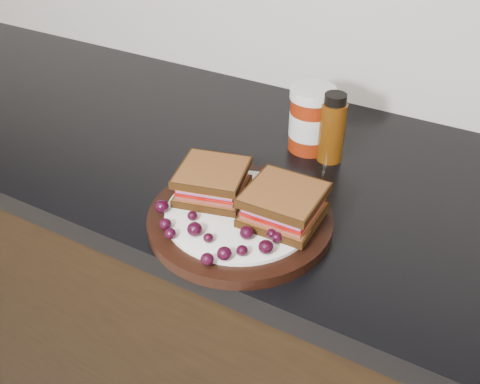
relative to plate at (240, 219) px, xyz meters
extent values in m
cube|color=black|center=(-0.24, 0.18, -0.48)|extent=(3.96, 0.58, 0.86)
cube|color=black|center=(-0.24, 0.18, -0.03)|extent=(3.98, 0.60, 0.04)
cylinder|color=black|center=(0.00, 0.00, 0.00)|extent=(0.28, 0.28, 0.02)
ellipsoid|color=black|center=(-0.10, -0.06, 0.03)|extent=(0.02, 0.02, 0.02)
ellipsoid|color=black|center=(-0.05, -0.05, 0.02)|extent=(0.02, 0.02, 0.01)
ellipsoid|color=black|center=(-0.07, -0.09, 0.02)|extent=(0.02, 0.02, 0.02)
ellipsoid|color=black|center=(-0.06, -0.10, 0.02)|extent=(0.02, 0.02, 0.02)
ellipsoid|color=black|center=(-0.03, -0.08, 0.03)|extent=(0.02, 0.02, 0.02)
ellipsoid|color=black|center=(0.00, -0.08, 0.02)|extent=(0.01, 0.01, 0.01)
ellipsoid|color=black|center=(0.02, -0.12, 0.02)|extent=(0.02, 0.02, 0.02)
ellipsoid|color=black|center=(0.03, -0.10, 0.02)|extent=(0.02, 0.02, 0.02)
ellipsoid|color=black|center=(0.05, -0.08, 0.02)|extent=(0.02, 0.02, 0.01)
ellipsoid|color=black|center=(0.04, -0.05, 0.02)|extent=(0.02, 0.02, 0.02)
ellipsoid|color=black|center=(0.08, -0.06, 0.02)|extent=(0.02, 0.02, 0.02)
ellipsoid|color=black|center=(0.07, -0.03, 0.02)|extent=(0.02, 0.02, 0.02)
ellipsoid|color=black|center=(0.08, -0.03, 0.02)|extent=(0.02, 0.02, 0.02)
ellipsoid|color=black|center=(0.10, 0.02, 0.02)|extent=(0.02, 0.02, 0.01)
ellipsoid|color=black|center=(0.07, 0.03, 0.02)|extent=(0.02, 0.02, 0.02)
ellipsoid|color=black|center=(0.06, 0.03, 0.02)|extent=(0.02, 0.02, 0.02)
ellipsoid|color=black|center=(-0.04, 0.05, 0.02)|extent=(0.02, 0.02, 0.02)
ellipsoid|color=black|center=(-0.04, 0.03, 0.02)|extent=(0.02, 0.02, 0.02)
ellipsoid|color=black|center=(-0.09, 0.03, 0.03)|extent=(0.02, 0.02, 0.02)
ellipsoid|color=black|center=(-0.07, 0.03, 0.02)|extent=(0.02, 0.02, 0.02)
ellipsoid|color=black|center=(-0.07, -0.01, 0.02)|extent=(0.02, 0.02, 0.02)
ellipsoid|color=black|center=(-0.07, -0.02, 0.02)|extent=(0.02, 0.02, 0.02)
ellipsoid|color=black|center=(-0.06, 0.03, 0.02)|extent=(0.01, 0.01, 0.01)
ellipsoid|color=black|center=(-0.07, 0.03, 0.02)|extent=(0.02, 0.02, 0.02)
ellipsoid|color=black|center=(-0.07, 0.01, 0.02)|extent=(0.02, 0.02, 0.02)
cylinder|color=maroon|center=(0.00, 0.26, 0.05)|extent=(0.11, 0.11, 0.12)
cylinder|color=#512908|center=(0.05, 0.24, 0.05)|extent=(0.05, 0.05, 0.13)
camera|label=1|loc=(0.31, -0.55, 0.50)|focal=40.00mm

